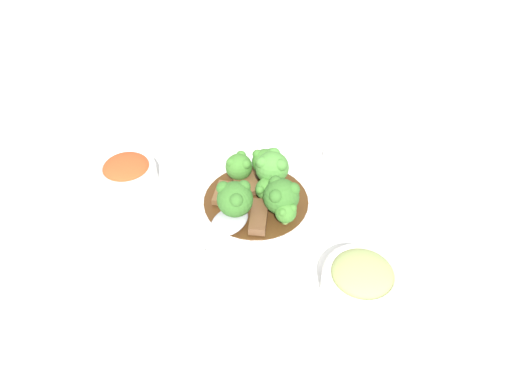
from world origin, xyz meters
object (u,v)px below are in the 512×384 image
main_plate (256,203)px  broccoli_floret_2 (272,167)px  broccoli_floret_5 (240,166)px  beef_strip_0 (224,193)px  side_bowl_kimchi (127,172)px  broccoli_floret_3 (281,196)px  beef_strip_2 (259,217)px  broccoli_floret_6 (286,212)px  beef_strip_1 (246,185)px  broccoli_floret_1 (235,199)px  broccoli_floret_4 (265,161)px  serving_spoon (224,227)px  sauce_dish (342,155)px  broccoli_floret_0 (266,189)px  side_bowl_appetizer (361,280)px

main_plate → broccoli_floret_2: bearing=-67.3°
main_plate → broccoli_floret_5: size_ratio=5.85×
beef_strip_0 → side_bowl_kimchi: 0.18m
broccoli_floret_3 → side_bowl_kimchi: broccoli_floret_3 is taller
beef_strip_2 → beef_strip_0: bearing=17.0°
broccoli_floret_6 → beef_strip_1: bearing=8.4°
broccoli_floret_1 → broccoli_floret_4: (0.06, -0.09, -0.01)m
main_plate → broccoli_floret_2: broccoli_floret_2 is taller
serving_spoon → broccoli_floret_4: bearing=-56.2°
beef_strip_0 → sauce_dish: bearing=-89.4°
main_plate → broccoli_floret_4: broccoli_floret_4 is taller
broccoli_floret_3 → broccoli_floret_1: bearing=68.9°
broccoli_floret_0 → sauce_dish: 0.19m
broccoli_floret_0 → serving_spoon: 0.09m
broccoli_floret_1 → broccoli_floret_5: bearing=-32.2°
broccoli_floret_4 → broccoli_floret_5: broccoli_floret_4 is taller
beef_strip_1 → side_bowl_kimchi: side_bowl_kimchi is taller
broccoli_floret_0 → side_bowl_appetizer: size_ratio=0.36×
broccoli_floret_3 → side_bowl_appetizer: broccoli_floret_3 is taller
main_plate → broccoli_floret_5: bearing=-1.1°
broccoli_floret_6 → beef_strip_0: bearing=29.6°
broccoli_floret_4 → broccoli_floret_6: 0.11m
broccoli_floret_1 → broccoli_floret_5: broccoli_floret_1 is taller
broccoli_floret_1 → serving_spoon: broccoli_floret_1 is taller
sauce_dish → beef_strip_1: bearing=90.6°
beef_strip_2 → broccoli_floret_5: bearing=-11.3°
side_bowl_kimchi → side_bowl_appetizer: 0.43m
broccoli_floret_0 → side_bowl_kimchi: broccoli_floret_0 is taller
broccoli_floret_2 → side_bowl_kimchi: broccoli_floret_2 is taller
sauce_dish → serving_spoon: bearing=104.1°
broccoli_floret_3 → broccoli_floret_0: bearing=11.2°
beef_strip_0 → side_bowl_appetizer: size_ratio=0.53×
serving_spoon → broccoli_floret_1: bearing=-58.0°
beef_strip_1 → sauce_dish: size_ratio=0.76×
beef_strip_1 → broccoli_floret_3: size_ratio=0.88×
broccoli_floret_2 → sauce_dish: broccoli_floret_2 is taller
beef_strip_0 → side_bowl_kimchi: (0.13, 0.12, -0.00)m
beef_strip_2 → side_bowl_appetizer: (-0.17, -0.06, 0.00)m
broccoli_floret_2 → sauce_dish: 0.17m
broccoli_floret_1 → side_bowl_kimchi: broccoli_floret_1 is taller
beef_strip_0 → broccoli_floret_1: bearing=175.2°
broccoli_floret_3 → side_bowl_kimchi: (0.20, 0.18, -0.03)m
broccoli_floret_6 → side_bowl_appetizer: (-0.15, -0.03, -0.01)m
beef_strip_1 → side_bowl_kimchi: bearing=51.0°
broccoli_floret_6 → serving_spoon: broccoli_floret_6 is taller
beef_strip_0 → serving_spoon: (-0.07, 0.03, 0.00)m
broccoli_floret_1 → serving_spoon: (-0.02, 0.03, -0.03)m
broccoli_floret_2 → broccoli_floret_3: bearing=162.9°
main_plate → sauce_dish: 0.20m
broccoli_floret_4 → broccoli_floret_6: size_ratio=1.31×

